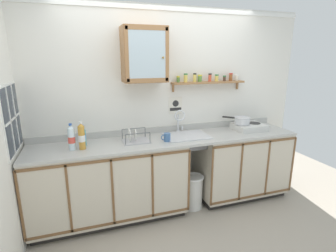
{
  "coord_description": "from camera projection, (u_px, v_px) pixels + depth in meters",
  "views": [
    {
      "loc": [
        -1.01,
        -2.56,
        1.91
      ],
      "look_at": [
        0.01,
        0.46,
        1.07
      ],
      "focal_mm": 28.09,
      "sensor_mm": 36.0,
      "label": 1
    }
  ],
  "objects": [
    {
      "name": "bottle_juice_amber_1",
      "position": [
        82.0,
        137.0,
        2.81
      ],
      "size": [
        0.07,
        0.07,
        0.31
      ],
      "color": "gold",
      "rests_on": "countertop"
    },
    {
      "name": "window",
      "position": [
        11.0,
        119.0,
        2.56
      ],
      "size": [
        0.03,
        0.64,
        0.68
      ],
      "color": "#262D38"
    },
    {
      "name": "warning_sign",
      "position": [
        176.0,
        106.0,
        3.45
      ],
      "size": [
        0.18,
        0.01,
        0.22
      ],
      "color": "silver"
    },
    {
      "name": "hot_plate_stove",
      "position": [
        249.0,
        127.0,
        3.59
      ],
      "size": [
        0.41,
        0.33,
        0.08
      ],
      "color": "silver",
      "rests_on": "countertop"
    },
    {
      "name": "sink",
      "position": [
        185.0,
        138.0,
        3.32
      ],
      "size": [
        0.54,
        0.46,
        0.45
      ],
      "color": "silver",
      "rests_on": "countertop"
    },
    {
      "name": "bottle_detergent_teal_0",
      "position": [
        83.0,
        136.0,
        2.93
      ],
      "size": [
        0.07,
        0.07,
        0.23
      ],
      "color": "teal",
      "rests_on": "countertop"
    },
    {
      "name": "saucepan",
      "position": [
        242.0,
        120.0,
        3.56
      ],
      "size": [
        0.31,
        0.3,
        0.1
      ],
      "color": "silver",
      "rests_on": "hot_plate_stove"
    },
    {
      "name": "lower_cabinet_run",
      "position": [
        110.0,
        183.0,
        3.11
      ],
      "size": [
        1.8,
        0.61,
        0.92
      ],
      "color": "black",
      "rests_on": "ground"
    },
    {
      "name": "mug",
      "position": [
        167.0,
        137.0,
        3.09
      ],
      "size": [
        0.12,
        0.08,
        0.1
      ],
      "color": "#3F6699",
      "rests_on": "countertop"
    },
    {
      "name": "trash_bin",
      "position": [
        193.0,
        191.0,
        3.4
      ],
      "size": [
        0.27,
        0.27,
        0.44
      ],
      "color": "silver",
      "rests_on": "ground"
    },
    {
      "name": "floor",
      "position": [
        180.0,
        222.0,
        3.14
      ],
      "size": [
        6.33,
        6.33,
        0.0
      ],
      "primitive_type": "plane",
      "color": "#9E9384",
      "rests_on": "ground"
    },
    {
      "name": "backsplash",
      "position": [
        163.0,
        129.0,
        3.47
      ],
      "size": [
        3.29,
        0.02,
        0.08
      ],
      "primitive_type": "cube",
      "color": "#B2B2AD",
      "rests_on": "countertop"
    },
    {
      "name": "dish_rack",
      "position": [
        135.0,
        139.0,
        3.08
      ],
      "size": [
        0.31,
        0.25,
        0.17
      ],
      "color": "#B2B2B7",
      "rests_on": "countertop"
    },
    {
      "name": "lower_cabinet_run_right",
      "position": [
        241.0,
        164.0,
        3.66
      ],
      "size": [
        1.24,
        0.61,
        0.92
      ],
      "color": "black",
      "rests_on": "ground"
    },
    {
      "name": "wall_cabinet",
      "position": [
        144.0,
        55.0,
        3.02
      ],
      "size": [
        0.51,
        0.32,
        0.62
      ],
      "color": "#996B42"
    },
    {
      "name": "back_wall",
      "position": [
        162.0,
        108.0,
        3.43
      ],
      "size": [
        3.93,
        0.07,
        2.52
      ],
      "color": "silver",
      "rests_on": "ground"
    },
    {
      "name": "countertop",
      "position": [
        171.0,
        139.0,
        3.22
      ],
      "size": [
        3.29,
        0.63,
        0.03
      ],
      "primitive_type": "cube",
      "color": "#B2B2AD",
      "rests_on": "lower_cabinet_run"
    },
    {
      "name": "spice_shelf",
      "position": [
        208.0,
        81.0,
        3.45
      ],
      "size": [
        1.01,
        0.14,
        0.23
      ],
      "color": "#996B42"
    },
    {
      "name": "bottle_water_clear_2",
      "position": [
        71.0,
        138.0,
        2.79
      ],
      "size": [
        0.07,
        0.07,
        0.29
      ],
      "color": "silver",
      "rests_on": "countertop"
    }
  ]
}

